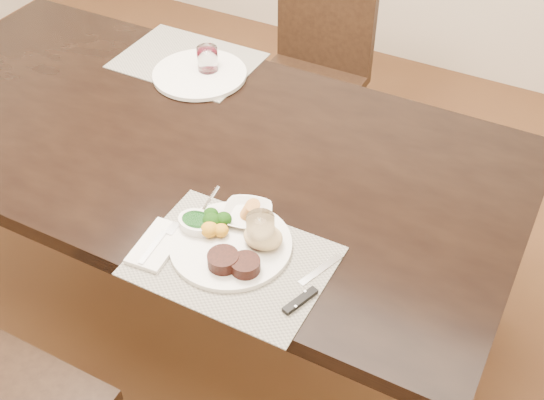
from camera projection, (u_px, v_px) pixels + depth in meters
The scene contains 13 objects.
ground_plane at pixel (199, 300), 2.51m from camera, with size 4.50×4.50×0.00m, color #452716.
dining_table at pixel (184, 158), 2.06m from camera, with size 2.00×1.00×0.75m.
chair_far at pixel (313, 64), 2.78m from camera, with size 0.42×0.42×0.90m.
placemat_near at pixel (233, 261), 1.63m from camera, with size 0.46×0.34×0.00m, color gray.
placemat_far at pixel (188, 61), 2.32m from camera, with size 0.46×0.34×0.00m, color gray.
dinner_plate at pixel (235, 244), 1.65m from camera, with size 0.30×0.30×0.05m.
napkin_fork at pixel (158, 244), 1.66m from camera, with size 0.11×0.17×0.02m.
steak_knife at pixel (305, 293), 1.55m from camera, with size 0.06×0.23×0.01m.
cracker_bowl at pixel (247, 215), 1.73m from camera, with size 0.15×0.15×0.06m.
sauce_ramekin at pixel (197, 224), 1.69m from camera, with size 0.10×0.15×0.08m.
wine_glass_near at pixel (261, 233), 1.64m from camera, with size 0.07×0.07×0.09m.
far_plate at pixel (200, 74), 2.24m from camera, with size 0.31×0.31×0.01m, color silver.
wine_glass_far at pixel (208, 62), 2.23m from camera, with size 0.07×0.07×0.09m.
Camera 1 is at (0.99, -1.30, 1.95)m, focal length 45.00 mm.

